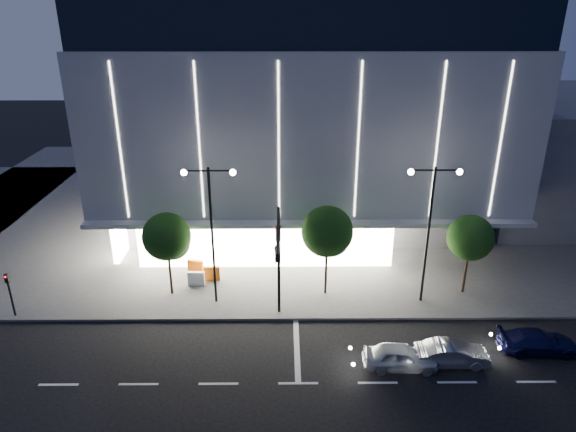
# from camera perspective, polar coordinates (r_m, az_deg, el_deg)

# --- Properties ---
(ground) EXTENTS (160.00, 160.00, 0.00)m
(ground) POSITION_cam_1_polar(r_m,az_deg,el_deg) (28.24, -3.17, -16.11)
(ground) COLOR black
(ground) RESTS_ON ground
(sidewalk_museum) EXTENTS (70.00, 40.00, 0.15)m
(sidewalk_museum) POSITION_cam_1_polar(r_m,az_deg,el_deg) (49.40, 3.82, 1.70)
(sidewalk_museum) COLOR #474747
(sidewalk_museum) RESTS_ON ground
(museum) EXTENTS (30.00, 25.80, 18.00)m
(museum) POSITION_cam_1_polar(r_m,az_deg,el_deg) (45.14, 1.67, 11.89)
(museum) COLOR #4C4C51
(museum) RESTS_ON ground
(annex_building) EXTENTS (16.00, 20.00, 10.00)m
(annex_building) POSITION_cam_1_polar(r_m,az_deg,el_deg) (53.73, 27.07, 6.50)
(annex_building) COLOR #4C4C51
(annex_building) RESTS_ON ground
(traffic_mast) EXTENTS (0.33, 5.89, 7.07)m
(traffic_mast) POSITION_cam_1_polar(r_m,az_deg,el_deg) (28.32, -1.08, -3.87)
(traffic_mast) COLOR black
(traffic_mast) RESTS_ON ground
(street_lamp_west) EXTENTS (3.16, 0.36, 9.00)m
(street_lamp_west) POSITION_cam_1_polar(r_m,az_deg,el_deg) (30.66, -8.54, -0.08)
(street_lamp_west) COLOR black
(street_lamp_west) RESTS_ON ground
(street_lamp_east) EXTENTS (3.16, 0.36, 9.00)m
(street_lamp_east) POSITION_cam_1_polar(r_m,az_deg,el_deg) (31.58, 15.52, 0.00)
(street_lamp_east) COLOR black
(street_lamp_east) RESTS_ON ground
(ped_signal_far) EXTENTS (0.22, 0.24, 3.00)m
(ped_signal_far) POSITION_cam_1_polar(r_m,az_deg,el_deg) (34.89, -28.55, -7.27)
(ped_signal_far) COLOR black
(ped_signal_far) RESTS_ON ground
(tree_left) EXTENTS (3.02, 3.02, 5.72)m
(tree_left) POSITION_cam_1_polar(r_m,az_deg,el_deg) (32.89, -13.26, -2.50)
(tree_left) COLOR black
(tree_left) RESTS_ON ground
(tree_mid) EXTENTS (3.25, 3.25, 6.15)m
(tree_mid) POSITION_cam_1_polar(r_m,az_deg,el_deg) (32.06, 4.41, -2.01)
(tree_mid) COLOR black
(tree_mid) RESTS_ON ground
(tree_right) EXTENTS (2.91, 2.91, 5.51)m
(tree_right) POSITION_cam_1_polar(r_m,az_deg,el_deg) (34.20, 19.60, -2.53)
(tree_right) COLOR black
(tree_right) RESTS_ON ground
(car_lead) EXTENTS (3.95, 1.71, 1.33)m
(car_lead) POSITION_cam_1_polar(r_m,az_deg,el_deg) (28.23, 12.40, -15.01)
(car_lead) COLOR #B7BBC0
(car_lead) RESTS_ON ground
(car_second) EXTENTS (3.85, 1.35, 1.27)m
(car_second) POSITION_cam_1_polar(r_m,az_deg,el_deg) (29.14, 17.79, -14.38)
(car_second) COLOR #93949A
(car_second) RESTS_ON ground
(car_third) EXTENTS (4.28, 1.86, 1.23)m
(car_third) POSITION_cam_1_polar(r_m,az_deg,el_deg) (31.79, 26.02, -12.42)
(car_third) COLOR #111342
(car_third) RESTS_ON ground
(barrier_a) EXTENTS (1.11, 0.32, 1.00)m
(barrier_a) POSITION_cam_1_polar(r_m,az_deg,el_deg) (35.43, -8.47, -6.34)
(barrier_a) COLOR #C7580B
(barrier_a) RESTS_ON sidewalk_museum
(barrier_b) EXTENTS (1.10, 0.27, 1.00)m
(barrier_b) POSITION_cam_1_polar(r_m,az_deg,el_deg) (34.98, -10.16, -6.87)
(barrier_b) COLOR white
(barrier_b) RESTS_ON sidewalk_museum
(barrier_c) EXTENTS (1.13, 0.50, 1.00)m
(barrier_c) POSITION_cam_1_polar(r_m,az_deg,el_deg) (36.45, -10.24, -5.59)
(barrier_c) COLOR orange
(barrier_c) RESTS_ON sidewalk_museum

